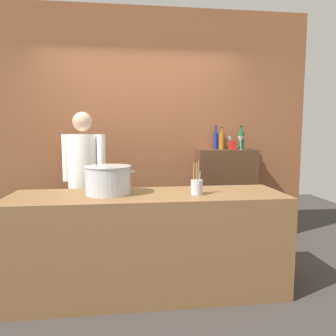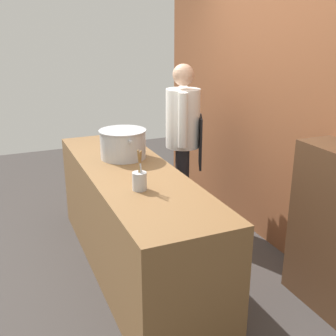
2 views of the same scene
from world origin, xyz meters
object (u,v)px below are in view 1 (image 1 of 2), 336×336
object	(u,v)px
utensil_crock	(197,186)
wine_bottle_green	(241,140)
stockpot_large	(108,180)
wine_glass_short	(241,140)
spice_tin_red	(233,145)
wine_bottle_cobalt	(216,140)
wine_bottle_amber	(222,141)
wine_glass_tall	(230,140)
chef	(84,176)

from	to	relation	value
utensil_crock	wine_bottle_green	world-z (taller)	wine_bottle_green
stockpot_large	wine_glass_short	bearing A→B (deg)	33.67
stockpot_large	spice_tin_red	distance (m)	1.85
wine_bottle_cobalt	wine_bottle_green	bearing A→B (deg)	-15.95
wine_bottle_amber	spice_tin_red	world-z (taller)	wine_bottle_amber
wine_bottle_amber	spice_tin_red	size ratio (longest dim) A/B	2.52
wine_glass_tall	stockpot_large	bearing A→B (deg)	-141.66
wine_bottle_cobalt	wine_glass_tall	world-z (taller)	wine_bottle_cobalt
wine_glass_tall	wine_bottle_green	bearing A→B (deg)	-12.38
chef	wine_bottle_green	distance (m)	2.01
chef	spice_tin_red	world-z (taller)	chef
wine_bottle_green	wine_bottle_cobalt	world-z (taller)	wine_bottle_cobalt
stockpot_large	wine_glass_short	size ratio (longest dim) A/B	2.74
spice_tin_red	wine_glass_tall	bearing A→B (deg)	88.13
spice_tin_red	wine_bottle_amber	bearing A→B (deg)	144.26
wine_glass_short	utensil_crock	bearing A→B (deg)	-124.81
wine_bottle_green	wine_glass_short	xyz separation A→B (m)	(-0.04, -0.09, 0.01)
stockpot_large	wine_glass_tall	bearing A→B (deg)	38.34
wine_bottle_green	stockpot_large	bearing A→B (deg)	-144.70
wine_bottle_amber	wine_bottle_cobalt	xyz separation A→B (m)	(-0.05, 0.10, 0.00)
wine_bottle_cobalt	wine_glass_short	world-z (taller)	wine_bottle_cobalt
stockpot_large	wine_bottle_cobalt	size ratio (longest dim) A/B	1.52
wine_bottle_green	utensil_crock	bearing A→B (deg)	-123.97
wine_bottle_cobalt	wine_bottle_amber	bearing A→B (deg)	-60.30
wine_bottle_green	wine_glass_short	bearing A→B (deg)	-111.96
utensil_crock	spice_tin_red	bearing A→B (deg)	58.59
wine_bottle_green	wine_bottle_amber	distance (m)	0.26
wine_glass_short	stockpot_large	bearing A→B (deg)	-146.33
utensil_crock	wine_glass_short	world-z (taller)	wine_glass_short
chef	stockpot_large	distance (m)	0.79
utensil_crock	wine_glass_tall	distance (m)	1.54
stockpot_large	utensil_crock	world-z (taller)	utensil_crock
wine_bottle_amber	wine_glass_short	size ratio (longest dim) A/B	1.66
stockpot_large	chef	bearing A→B (deg)	112.81
wine_bottle_green	wine_bottle_cobalt	bearing A→B (deg)	164.05
stockpot_large	utensil_crock	xyz separation A→B (m)	(0.77, -0.12, -0.05)
utensil_crock	wine_glass_short	size ratio (longest dim) A/B	1.75
wine_bottle_amber	wine_glass_tall	world-z (taller)	wine_bottle_amber
wine_bottle_amber	wine_glass_short	world-z (taller)	wine_bottle_amber
chef	wine_glass_tall	world-z (taller)	chef
chef	wine_bottle_green	world-z (taller)	chef
wine_bottle_cobalt	spice_tin_red	xyz separation A→B (m)	(0.18, -0.18, -0.06)
chef	wine_bottle_cobalt	xyz separation A→B (m)	(1.62, 0.52, 0.37)
wine_bottle_green	spice_tin_red	distance (m)	0.18
chef	wine_bottle_green	xyz separation A→B (m)	(1.93, 0.43, 0.37)
wine_bottle_cobalt	spice_tin_red	world-z (taller)	wine_bottle_cobalt
chef	wine_bottle_green	bearing A→B (deg)	-142.40
stockpot_large	spice_tin_red	size ratio (longest dim) A/B	4.15
wine_bottle_green	wine_glass_short	distance (m)	0.10
wine_bottle_cobalt	stockpot_large	bearing A→B (deg)	-136.65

